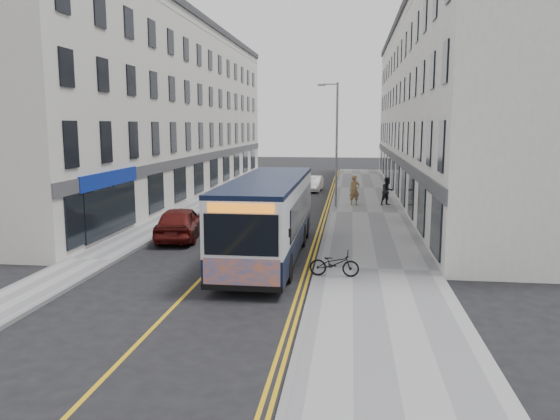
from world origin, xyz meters
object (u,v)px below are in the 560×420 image
(pedestrian_far, at_px, (387,191))
(car_maroon, at_px, (180,223))
(car_white, at_px, (313,184))
(city_bus, at_px, (269,215))
(bicycle, at_px, (334,263))
(pedestrian_near, at_px, (354,190))
(streetlamp, at_px, (335,141))

(pedestrian_far, relative_size, car_maroon, 0.40)
(car_white, bearing_deg, city_bus, -87.38)
(car_white, bearing_deg, pedestrian_far, -52.06)
(bicycle, height_order, pedestrian_near, pedestrian_near)
(bicycle, height_order, pedestrian_far, pedestrian_far)
(bicycle, bearing_deg, pedestrian_near, -1.00)
(streetlamp, xyz_separation_m, car_maroon, (-6.96, -10.54, -3.59))
(pedestrian_near, bearing_deg, car_maroon, -147.60)
(pedestrian_far, bearing_deg, car_white, 93.22)
(streetlamp, height_order, pedestrian_far, streetlamp)
(city_bus, bearing_deg, car_white, 89.42)
(pedestrian_near, height_order, car_white, pedestrian_near)
(pedestrian_near, bearing_deg, car_white, 90.08)
(city_bus, bearing_deg, car_maroon, 146.88)
(streetlamp, height_order, bicycle, streetlamp)
(city_bus, bearing_deg, bicycle, -45.86)
(streetlamp, bearing_deg, car_maroon, -123.43)
(pedestrian_far, height_order, car_white, pedestrian_far)
(car_maroon, bearing_deg, pedestrian_far, -138.41)
(bicycle, bearing_deg, city_bus, 45.70)
(streetlamp, relative_size, bicycle, 4.61)
(pedestrian_near, bearing_deg, pedestrian_far, -13.96)
(pedestrian_near, relative_size, pedestrian_far, 1.07)
(bicycle, relative_size, car_white, 0.46)
(streetlamp, xyz_separation_m, bicycle, (0.50, -16.44, -3.81))
(pedestrian_far, distance_m, car_maroon, 15.69)
(car_white, relative_size, car_maroon, 0.81)
(city_bus, bearing_deg, pedestrian_far, 69.08)
(city_bus, height_order, bicycle, city_bus)
(bicycle, distance_m, pedestrian_near, 17.39)
(pedestrian_far, bearing_deg, streetlamp, 168.15)
(car_white, bearing_deg, pedestrian_near, -64.80)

